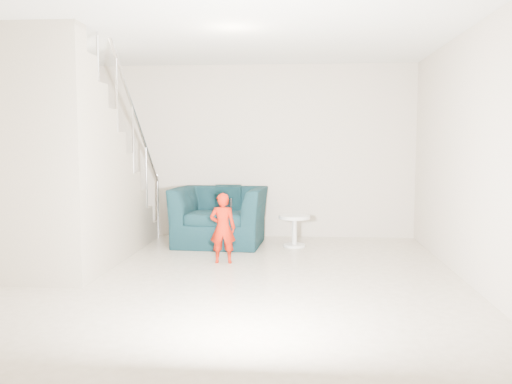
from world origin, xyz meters
TOP-DOWN VIEW (x-y plane):
  - floor at (0.00, 0.00)m, footprint 5.50×5.50m
  - ceiling at (0.00, 0.00)m, footprint 5.50×5.50m
  - back_wall at (0.00, 2.75)m, footprint 5.00×0.00m
  - front_wall at (0.00, -2.75)m, footprint 5.00×0.00m
  - left_wall at (-2.50, 0.00)m, footprint 0.00×5.50m
  - right_wall at (2.50, 0.00)m, footprint 0.00×5.50m
  - armchair at (-0.45, 2.01)m, footprint 1.36×1.20m
  - toddler at (-0.23, 0.79)m, footprint 0.33×0.23m
  - side_table at (0.64, 1.92)m, footprint 0.45×0.45m
  - staircase at (-2.00, 0.55)m, footprint 1.02×3.03m
  - cushion at (-0.36, 2.32)m, footprint 0.39×0.19m
  - throw at (-0.98, 2.00)m, footprint 0.05×0.51m
  - phone at (-0.12, 0.75)m, footprint 0.03×0.05m

SIDE VIEW (x-z plane):
  - floor at x=0.00m, z-range 0.00..0.00m
  - side_table at x=0.64m, z-range 0.08..0.53m
  - armchair at x=-0.45m, z-range 0.00..0.84m
  - toddler at x=-0.23m, z-range 0.00..0.87m
  - throw at x=-0.98m, z-range 0.24..0.81m
  - cushion at x=-0.36m, z-range 0.47..0.85m
  - phone at x=-0.12m, z-range 0.71..0.81m
  - staircase at x=-2.00m, z-range -0.86..2.76m
  - left_wall at x=-2.50m, z-range -1.40..4.10m
  - right_wall at x=2.50m, z-range -1.40..4.10m
  - back_wall at x=0.00m, z-range -1.15..3.85m
  - front_wall at x=0.00m, z-range -1.15..3.85m
  - ceiling at x=0.00m, z-range 2.70..2.70m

